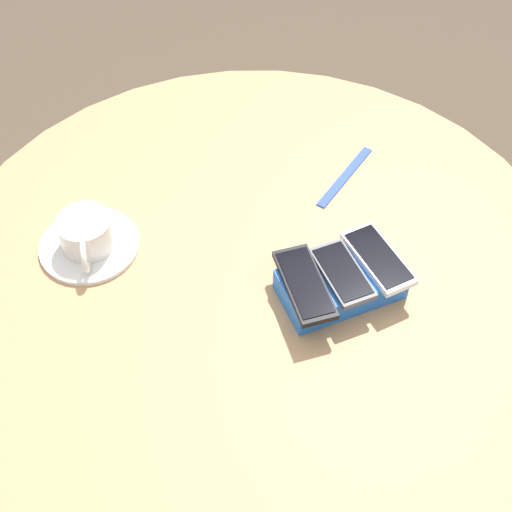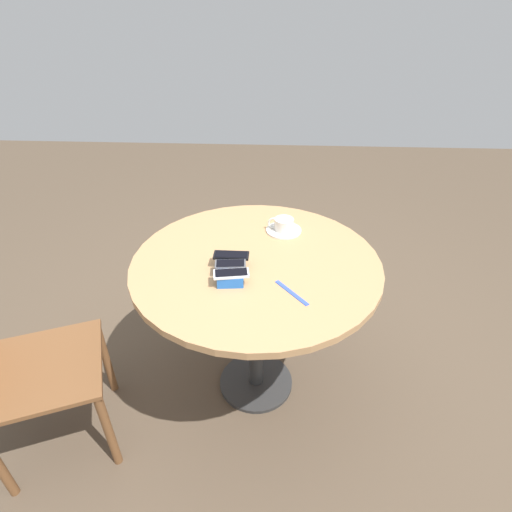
{
  "view_description": "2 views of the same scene",
  "coord_description": "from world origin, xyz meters",
  "px_view_note": "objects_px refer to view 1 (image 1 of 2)",
  "views": [
    {
      "loc": [
        0.22,
        0.7,
        1.68
      ],
      "look_at": [
        0.0,
        0.0,
        0.8
      ],
      "focal_mm": 50.0,
      "sensor_mm": 36.0,
      "label": 1
    },
    {
      "loc": [
        -1.39,
        -0.07,
        1.71
      ],
      "look_at": [
        0.0,
        0.0,
        0.8
      ],
      "focal_mm": 28.0,
      "sensor_mm": 36.0,
      "label": 2
    }
  ],
  "objects_px": {
    "lanyard_strap": "(345,177)",
    "round_table": "(256,301)",
    "saucer": "(90,245)",
    "phone_white": "(378,258)",
    "coffee_cup": "(86,233)",
    "phone_box": "(341,284)",
    "phone_gray": "(342,273)",
    "phone_black": "(305,284)"
  },
  "relations": [
    {
      "from": "round_table",
      "to": "phone_black",
      "type": "relative_size",
      "value": 7.3
    },
    {
      "from": "phone_white",
      "to": "saucer",
      "type": "distance_m",
      "value": 0.47
    },
    {
      "from": "phone_gray",
      "to": "phone_black",
      "type": "bearing_deg",
      "value": 3.1
    },
    {
      "from": "coffee_cup",
      "to": "lanyard_strap",
      "type": "bearing_deg",
      "value": -176.31
    },
    {
      "from": "phone_black",
      "to": "saucer",
      "type": "xyz_separation_m",
      "value": [
        0.3,
        -0.22,
        -0.05
      ]
    },
    {
      "from": "phone_white",
      "to": "lanyard_strap",
      "type": "bearing_deg",
      "value": -100.47
    },
    {
      "from": "phone_box",
      "to": "phone_white",
      "type": "bearing_deg",
      "value": -170.98
    },
    {
      "from": "round_table",
      "to": "saucer",
      "type": "height_order",
      "value": "saucer"
    },
    {
      "from": "phone_box",
      "to": "phone_gray",
      "type": "relative_size",
      "value": 1.55
    },
    {
      "from": "coffee_cup",
      "to": "phone_box",
      "type": "bearing_deg",
      "value": 149.88
    },
    {
      "from": "round_table",
      "to": "coffee_cup",
      "type": "distance_m",
      "value": 0.31
    },
    {
      "from": "coffee_cup",
      "to": "lanyard_strap",
      "type": "relative_size",
      "value": 0.68
    },
    {
      "from": "phone_gray",
      "to": "phone_white",
      "type": "bearing_deg",
      "value": -170.96
    },
    {
      "from": "round_table",
      "to": "phone_gray",
      "type": "distance_m",
      "value": 0.21
    },
    {
      "from": "lanyard_strap",
      "to": "round_table",
      "type": "bearing_deg",
      "value": 34.03
    },
    {
      "from": "round_table",
      "to": "phone_box",
      "type": "height_order",
      "value": "phone_box"
    },
    {
      "from": "round_table",
      "to": "lanyard_strap",
      "type": "relative_size",
      "value": 5.88
    },
    {
      "from": "lanyard_strap",
      "to": "phone_white",
      "type": "bearing_deg",
      "value": 79.53
    },
    {
      "from": "round_table",
      "to": "lanyard_strap",
      "type": "distance_m",
      "value": 0.28
    },
    {
      "from": "phone_black",
      "to": "lanyard_strap",
      "type": "distance_m",
      "value": 0.3
    },
    {
      "from": "phone_box",
      "to": "coffee_cup",
      "type": "distance_m",
      "value": 0.42
    },
    {
      "from": "phone_box",
      "to": "phone_black",
      "type": "bearing_deg",
      "value": 3.12
    },
    {
      "from": "round_table",
      "to": "phone_box",
      "type": "distance_m",
      "value": 0.19
    },
    {
      "from": "phone_black",
      "to": "round_table",
      "type": "bearing_deg",
      "value": -65.06
    },
    {
      "from": "phone_white",
      "to": "lanyard_strap",
      "type": "xyz_separation_m",
      "value": [
        -0.04,
        -0.23,
        -0.05
      ]
    },
    {
      "from": "saucer",
      "to": "phone_white",
      "type": "bearing_deg",
      "value": 154.54
    },
    {
      "from": "round_table",
      "to": "saucer",
      "type": "bearing_deg",
      "value": -24.94
    },
    {
      "from": "phone_gray",
      "to": "lanyard_strap",
      "type": "bearing_deg",
      "value": -113.93
    },
    {
      "from": "phone_black",
      "to": "phone_white",
      "type": "bearing_deg",
      "value": -173.87
    },
    {
      "from": "phone_gray",
      "to": "coffee_cup",
      "type": "height_order",
      "value": "coffee_cup"
    },
    {
      "from": "phone_white",
      "to": "phone_gray",
      "type": "distance_m",
      "value": 0.06
    },
    {
      "from": "phone_white",
      "to": "phone_black",
      "type": "bearing_deg",
      "value": 6.13
    },
    {
      "from": "lanyard_strap",
      "to": "phone_box",
      "type": "bearing_deg",
      "value": 66.06
    },
    {
      "from": "round_table",
      "to": "coffee_cup",
      "type": "relative_size",
      "value": 8.63
    },
    {
      "from": "phone_black",
      "to": "lanyard_strap",
      "type": "relative_size",
      "value": 0.81
    },
    {
      "from": "phone_black",
      "to": "saucer",
      "type": "bearing_deg",
      "value": -35.87
    },
    {
      "from": "round_table",
      "to": "phone_gray",
      "type": "height_order",
      "value": "phone_gray"
    },
    {
      "from": "lanyard_strap",
      "to": "phone_gray",
      "type": "bearing_deg",
      "value": 66.07
    },
    {
      "from": "phone_box",
      "to": "phone_gray",
      "type": "height_order",
      "value": "phone_gray"
    },
    {
      "from": "saucer",
      "to": "round_table",
      "type": "bearing_deg",
      "value": 155.06
    },
    {
      "from": "phone_box",
      "to": "lanyard_strap",
      "type": "xyz_separation_m",
      "value": [
        -0.11,
        -0.24,
        -0.02
      ]
    },
    {
      "from": "phone_white",
      "to": "lanyard_strap",
      "type": "distance_m",
      "value": 0.24
    }
  ]
}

